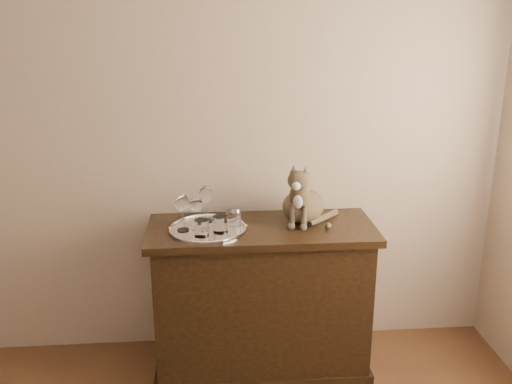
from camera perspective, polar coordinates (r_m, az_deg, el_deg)
The scene contains 10 objects.
wall_back at distance 3.17m, azimuth -10.87°, elevation 6.74°, with size 4.00×0.10×2.70m, color tan.
sideboard at distance 3.18m, azimuth 0.54°, elevation -10.63°, with size 1.20×0.50×0.85m, color black, non-canonical shape.
tray at distance 2.96m, azimuth -4.85°, elevation -3.77°, with size 0.40×0.40×0.01m, color white.
wine_glass_b at distance 3.04m, azimuth -4.99°, elevation -1.17°, with size 0.07×0.07×0.20m, color white, non-canonical shape.
wine_glass_c at distance 2.92m, azimuth -7.36°, elevation -2.03°, with size 0.07×0.07×0.20m, color white, non-canonical shape.
wine_glass_d at distance 2.94m, azimuth -5.97°, elevation -2.08°, with size 0.07×0.07×0.18m, color silver, non-canonical shape.
tumbler_a at distance 2.90m, azimuth -3.59°, elevation -3.25°, with size 0.08×0.08×0.09m, color silver.
tumbler_b at distance 2.86m, azimuth -5.47°, elevation -3.60°, with size 0.08×0.08×0.09m, color silver.
tumbler_c at distance 2.97m, azimuth -2.25°, elevation -2.71°, with size 0.08×0.08×0.08m, color white.
cat at distance 3.04m, azimuth 4.75°, elevation 0.10°, with size 0.34×0.31×0.34m, color #49362B, non-canonical shape.
Camera 1 is at (0.34, -0.85, 1.94)m, focal length 40.00 mm.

